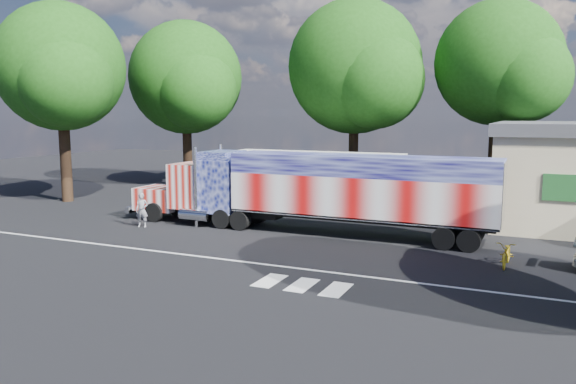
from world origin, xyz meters
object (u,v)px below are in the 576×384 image
at_px(tree_n_mid, 357,68).
at_px(tree_ne_a, 500,64).
at_px(woman, 142,210).
at_px(tree_w_a, 62,68).
at_px(coach_bus, 315,177).
at_px(bicycle, 507,253).
at_px(semi_truck, 313,189).
at_px(tree_nw_a, 187,78).

distance_m(tree_n_mid, tree_ne_a, 9.60).
distance_m(woman, tree_n_mid, 19.64).
bearing_deg(tree_w_a, coach_bus, 21.65).
distance_m(bicycle, tree_w_a, 28.44).
height_order(semi_truck, bicycle, semi_truck).
xyz_separation_m(tree_n_mid, tree_w_a, (-15.49, -12.23, -0.39)).
bearing_deg(semi_truck, tree_n_mid, 99.62).
distance_m(woman, tree_w_a, 13.19).
relative_size(coach_bus, tree_ne_a, 0.85).
relative_size(tree_nw_a, tree_w_a, 1.01).
xyz_separation_m(coach_bus, tree_n_mid, (0.65, 6.34, 7.21)).
bearing_deg(tree_nw_a, semi_truck, -38.37).
bearing_deg(woman, semi_truck, -4.35).
bearing_deg(coach_bus, tree_nw_a, 162.66).
bearing_deg(tree_n_mid, coach_bus, -95.82).
bearing_deg(woman, tree_w_a, 133.73).
height_order(woman, tree_ne_a, tree_ne_a).
bearing_deg(tree_w_a, bicycle, -10.73).
bearing_deg(tree_nw_a, bicycle, -31.54).
bearing_deg(tree_ne_a, semi_truck, -114.46).
relative_size(bicycle, tree_nw_a, 0.15).
distance_m(tree_ne_a, tree_nw_a, 22.53).
bearing_deg(bicycle, tree_n_mid, 126.31).
bearing_deg(tree_w_a, tree_nw_a, 73.79).
height_order(semi_truck, tree_nw_a, tree_nw_a).
distance_m(woman, bicycle, 17.15).
relative_size(semi_truck, tree_ne_a, 1.44).
bearing_deg(coach_bus, woman, -116.01).
relative_size(coach_bus, tree_w_a, 0.89).
height_order(tree_nw_a, tree_w_a, tree_nw_a).
height_order(tree_n_mid, tree_ne_a, tree_n_mid).
distance_m(coach_bus, bicycle, 16.28).
bearing_deg(tree_nw_a, tree_ne_a, 9.11).
distance_m(bicycle, tree_ne_a, 20.22).
relative_size(tree_n_mid, tree_w_a, 1.09).
relative_size(tree_n_mid, tree_ne_a, 1.05).
distance_m(semi_truck, tree_w_a, 19.22).
relative_size(coach_bus, bicycle, 5.94).
bearing_deg(bicycle, semi_truck, 165.98).
height_order(bicycle, tree_ne_a, tree_ne_a).
xyz_separation_m(bicycle, tree_nw_a, (-24.01, 14.73, 7.81)).
bearing_deg(semi_truck, coach_bus, 110.72).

